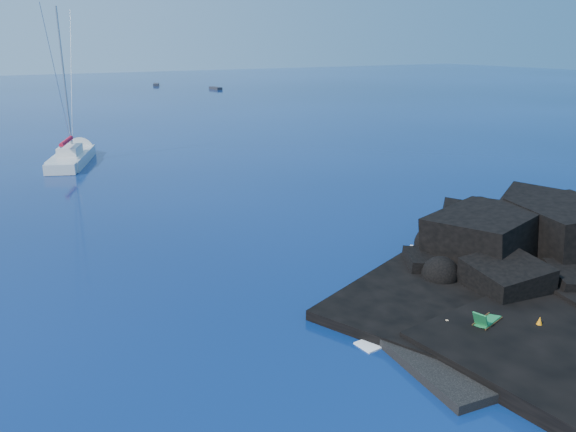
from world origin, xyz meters
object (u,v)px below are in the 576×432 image
deck_chair (488,317)px  sunbather (439,326)px  distant_boat_a (156,86)px  sailboat (73,163)px  distant_boat_b (216,89)px  marker_cone (539,324)px

deck_chair → sunbather: size_ratio=0.78×
deck_chair → distant_boat_a: 134.60m
sailboat → distant_boat_b: bearing=78.9°
sailboat → marker_cone: 44.80m
deck_chair → distant_boat_b: (36.00, 113.60, -0.86)m
sunbather → sailboat: bearing=90.7°
deck_chair → marker_cone: (1.59, -1.14, -0.21)m
distant_boat_b → marker_cone: bearing=-111.9°
sailboat → marker_cone: (10.01, -43.66, 0.65)m
deck_chair → distant_boat_a: (27.17, 131.83, -0.86)m
sunbather → distant_boat_a: bearing=69.2°
sailboat → deck_chair: size_ratio=9.58×
sailboat → sunbather: 42.23m
marker_cone → distant_boat_b: (34.41, 114.74, -0.65)m
distant_boat_b → distant_boat_a: bearing=110.7°
sunbather → distant_boat_b: sunbather is taller
distant_boat_a → distant_boat_b: (8.83, -18.23, 0.00)m
distant_boat_a → distant_boat_b: distant_boat_a is taller
sunbather → distant_boat_a: 134.17m
distant_boat_a → deck_chair: bearing=-82.4°
sailboat → distant_boat_b: size_ratio=3.27×
sunbather → marker_cone: bearing=-38.8°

